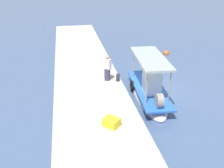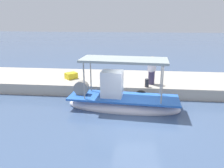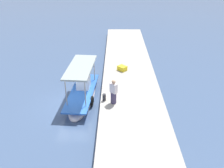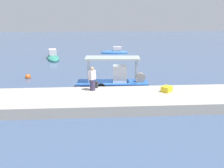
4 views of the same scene
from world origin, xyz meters
name	(u,v)px [view 2 (image 2 of 4)]	position (x,y,z in m)	size (l,w,h in m)	color
ground_plane	(138,114)	(0.00, 0.00, 0.00)	(120.00, 120.00, 0.00)	#41577A
dock_quay	(137,83)	(0.00, -4.30, 0.35)	(36.00, 4.42, 0.70)	#B1A99B
main_fishing_boat	(121,100)	(0.90, -0.65, 0.48)	(6.15, 2.13, 3.07)	white
fisherman_near_bollard	(152,72)	(-0.83, -2.99, 1.49)	(0.55, 0.55, 1.75)	#3E3657
mooring_bollard	(147,83)	(-0.52, -2.34, 0.95)	(0.24, 0.24, 0.50)	#2D2D33
cargo_crate	(71,76)	(4.50, -3.71, 0.90)	(0.73, 0.58, 0.40)	yellow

